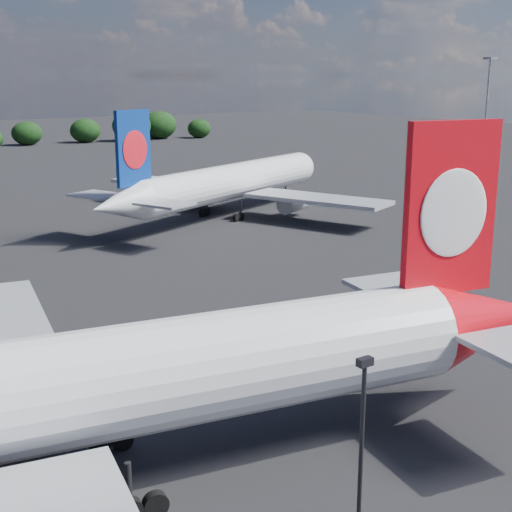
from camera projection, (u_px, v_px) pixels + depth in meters
qantas_airliner at (102, 388)px, 33.85m from camera, size 53.07×50.66×17.34m
china_southern_airliner at (225, 184)px, 100.43m from camera, size 46.41×44.68×15.80m
apron_lamp_post at (360, 486)px, 24.46m from camera, size 0.55×0.30×10.73m
floodlight_mast_near at (486, 109)px, 113.04m from camera, size 1.60×1.60×22.44m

